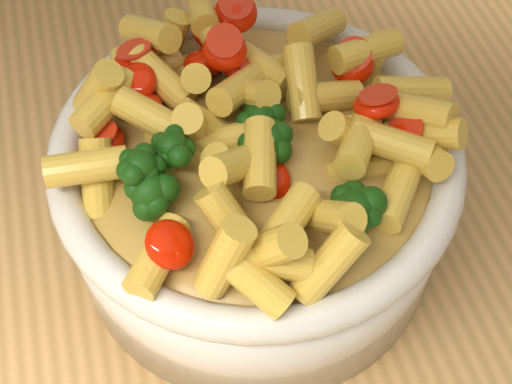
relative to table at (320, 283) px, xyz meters
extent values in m
cube|color=tan|center=(0.00, 0.00, 0.08)|extent=(1.20, 0.80, 0.04)
cylinder|color=silver|center=(-0.06, 0.00, 0.15)|extent=(0.24, 0.24, 0.10)
ellipsoid|color=silver|center=(-0.06, 0.00, 0.12)|extent=(0.22, 0.22, 0.04)
torus|color=silver|center=(-0.06, 0.00, 0.20)|extent=(0.25, 0.25, 0.02)
ellipsoid|color=gold|center=(-0.06, 0.00, 0.20)|extent=(0.21, 0.21, 0.02)
camera|label=1|loc=(-0.13, -0.26, 0.53)|focal=50.00mm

